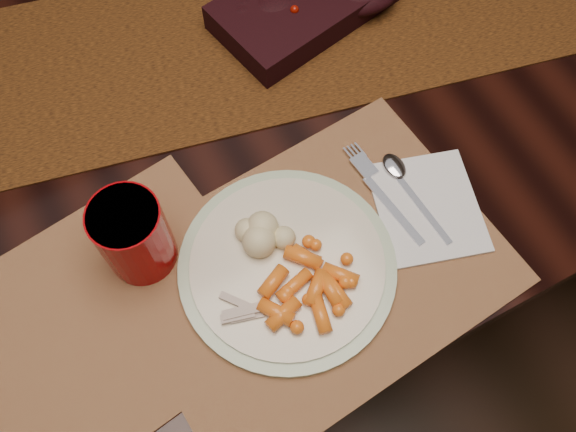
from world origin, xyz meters
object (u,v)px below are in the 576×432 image
dining_table (226,202)px  baby_carrots (305,290)px  red_cup (134,236)px  placemat_main (316,268)px  napkin (427,207)px  dinner_plate (287,266)px  mashed_potatoes (267,229)px  turkey_shreds (231,313)px

dining_table → baby_carrots: 0.54m
dining_table → red_cup: red_cup is taller
placemat_main → red_cup: 0.24m
dining_table → baby_carrots: baby_carrots is taller
baby_carrots → napkin: 0.22m
dinner_plate → mashed_potatoes: bearing=95.5°
dinner_plate → napkin: bearing=-2.9°
baby_carrots → mashed_potatoes: mashed_potatoes is taller
mashed_potatoes → baby_carrots: bearing=-85.9°
dining_table → mashed_potatoes: 0.50m
dining_table → turkey_shreds: size_ratio=25.03×
placemat_main → baby_carrots: 0.05m
dining_table → red_cup: 0.52m
dining_table → napkin: (0.19, -0.33, 0.38)m
dinner_plate → napkin: 0.21m
dinner_plate → turkey_shreds: 0.10m
dining_table → placemat_main: size_ratio=3.76×
napkin → turkey_shreds: bearing=-160.2°
dinner_plate → placemat_main: bearing=-26.6°
baby_carrots → mashed_potatoes: bearing=94.1°
mashed_potatoes → turkey_shreds: 0.12m
placemat_main → baby_carrots: bearing=-145.0°
dining_table → mashed_potatoes: (-0.02, -0.27, 0.42)m
baby_carrots → turkey_shreds: bearing=169.7°
placemat_main → mashed_potatoes: size_ratio=5.66×
dining_table → dinner_plate: dinner_plate is taller
placemat_main → napkin: bearing=-3.4°
baby_carrots → napkin: bearing=9.2°
napkin → red_cup: bearing=179.3°
dining_table → dinner_plate: size_ratio=6.22×
dinner_plate → red_cup: 0.20m
baby_carrots → mashed_potatoes: 0.09m
baby_carrots → red_cup: 0.23m
red_cup → turkey_shreds: bearing=-63.5°
napkin → red_cup: red_cup is taller
dining_table → baby_carrots: size_ratio=14.61×
turkey_shreds → napkin: 0.31m
dining_table → mashed_potatoes: size_ratio=21.30×
mashed_potatoes → red_cup: red_cup is taller
dinner_plate → turkey_shreds: size_ratio=4.02×
dining_table → dinner_plate: 0.50m
napkin → red_cup: 0.40m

